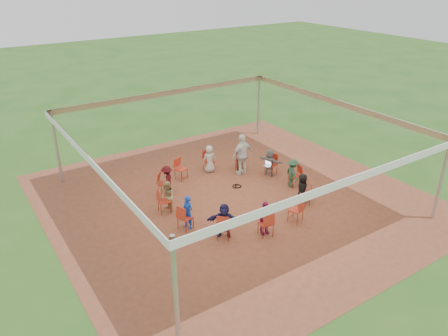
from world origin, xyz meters
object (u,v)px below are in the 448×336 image
chair_10 (305,192)px  person_seated_5 (188,212)px  chair_6 (185,217)px  person_seated_3 (167,180)px  chair_1 (240,159)px  person_seated_0 (270,162)px  chair_11 (295,176)px  person_seated_2 (209,159)px  standing_person (242,155)px  chair_7 (224,226)px  person_seated_7 (264,218)px  chair_8 (266,223)px  laptop (268,164)px  chair_2 (209,161)px  chair_4 (164,183)px  cable_coil (237,186)px  chair_5 (164,201)px  person_seated_6 (224,220)px  person_seated_4 (167,197)px  person_seated_9 (292,173)px  person_seated_8 (302,189)px  chair_0 (271,164)px  chair_3 (181,169)px  chair_9 (296,210)px  person_seated_1 (240,157)px

chair_10 → person_seated_5: bearing=119.2°
chair_6 → person_seated_3: person_seated_3 is taller
chair_1 → chair_10: (0.24, -3.74, 0.00)m
person_seated_0 → chair_10: bearing=152.3°
chair_1 → chair_11: bearing=150.0°
person_seated_2 → standing_person: bearing=148.2°
chair_7 → person_seated_7: size_ratio=0.77×
chair_8 → laptop: size_ratio=2.53×
chair_2 → person_seated_2: (-0.02, -0.12, 0.14)m
chair_4 → laptop: size_ratio=2.53×
standing_person → person_seated_5: bearing=26.6°
chair_6 → chair_8: 2.65m
chair_6 → person_seated_3: 2.60m
cable_coil → chair_8: bearing=-109.9°
chair_5 → person_seated_6: bearing=32.3°
chair_8 → person_seated_7: size_ratio=0.77×
chair_8 → cable_coil: 3.52m
person_seated_5 → person_seated_4: bearing=165.0°
person_seated_2 → person_seated_9: 3.58m
person_seated_8 → laptop: person_seated_8 is taller
person_seated_3 → standing_person: (3.41, -0.14, 0.30)m
person_seated_5 → person_seated_8: size_ratio=1.00×
person_seated_5 → person_seated_7: size_ratio=1.00×
person_seated_6 → chair_0: bearing=74.6°
chair_3 → chair_8: bearing=75.0°
chair_5 → chair_6: bearing=15.0°
person_seated_9 → person_seated_5: bearing=105.0°
person_seated_3 → laptop: person_seated_3 is taller
chair_6 → person_seated_8: bearing=60.8°
chair_3 → chair_9: same height
person_seated_4 → person_seated_6: same height
chair_9 → person_seated_0: size_ratio=0.77×
person_seated_9 → chair_6: bearing=105.4°
person_seated_0 → person_seated_8: 2.53m
chair_5 → chair_10: bearing=75.0°
chair_0 → person_seated_1: person_seated_1 is taller
chair_6 → person_seated_8: (4.41, -0.82, 0.14)m
person_seated_7 → chair_2: bearing=90.0°
person_seated_2 → person_seated_5: size_ratio=1.00×
chair_0 → person_seated_8: (-0.61, -2.52, 0.14)m
chair_6 → chair_9: same height
person_seated_8 → cable_coil: bearing=68.9°
person_seated_3 → person_seated_9: (4.38, -2.16, 0.00)m
person_seated_0 → person_seated_8: (-0.49, -2.48, 0.00)m
person_seated_8 → person_seated_1: bearing=45.0°
chair_5 → chair_9: 4.59m
chair_2 → chair_6: size_ratio=1.00×
chair_7 → chair_2: bearing=105.0°
person_seated_1 → person_seated_3: (-3.57, -0.23, 0.00)m
chair_6 → person_seated_1: 5.01m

